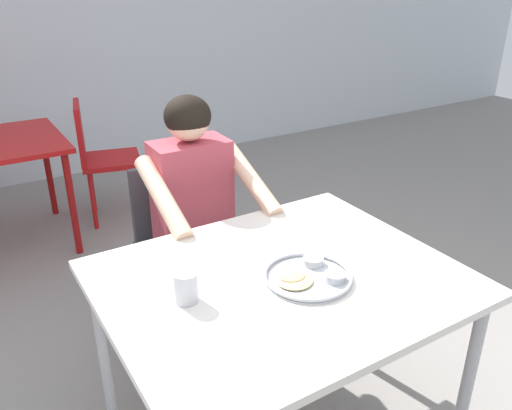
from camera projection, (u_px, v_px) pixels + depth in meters
table_foreground at (281, 294)px, 1.76m from camera, size 1.16×0.94×0.75m
thali_tray at (309, 275)px, 1.71m from camera, size 0.29×0.29×0.03m
drinking_cup at (186, 286)px, 1.58m from camera, size 0.08×0.08×0.10m
chair_foreground at (184, 234)px, 2.59m from camera, size 0.45×0.44×0.82m
diner_foreground at (201, 207)px, 2.32m from camera, size 0.49×0.56×1.20m
chair_red_right at (99, 153)px, 3.63m from camera, size 0.48×0.47×0.86m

